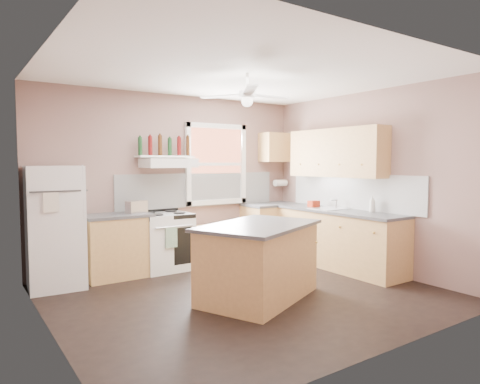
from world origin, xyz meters
TOP-DOWN VIEW (x-y plane):
  - floor at (0.00, 0.00)m, footprint 4.50×4.50m
  - ceiling at (0.00, 0.00)m, footprint 4.50×4.50m
  - wall_back at (0.00, 2.02)m, footprint 4.50×0.05m
  - wall_right at (2.27, 0.00)m, footprint 0.05×4.00m
  - wall_left at (-2.27, 0.00)m, footprint 0.05×4.00m
  - backsplash_back at (0.45, 1.99)m, footprint 2.90×0.03m
  - backsplash_right at (2.23, 0.30)m, footprint 0.03×2.60m
  - window_view at (0.75, 1.98)m, footprint 1.00×0.02m
  - window_frame at (0.75, 1.96)m, footprint 1.16×0.07m
  - refrigerator at (-1.89, 1.63)m, footprint 0.72×0.70m
  - base_cabinet_left at (-1.06, 1.70)m, footprint 0.90×0.60m
  - counter_left at (-1.06, 1.70)m, footprint 0.92×0.62m
  - toaster at (-0.78, 1.66)m, footprint 0.31×0.22m
  - stove at (-0.33, 1.70)m, footprint 0.74×0.65m
  - range_hood at (-0.23, 1.75)m, footprint 0.78×0.50m
  - bottle_shelf at (-0.23, 1.87)m, footprint 0.90×0.26m
  - cart at (0.46, 1.75)m, footprint 0.59×0.46m
  - base_cabinet_corner at (1.75, 1.70)m, footprint 1.00×0.60m
  - base_cabinet_right at (1.95, 0.30)m, footprint 0.60×2.20m
  - counter_corner at (1.75, 1.70)m, footprint 1.02×0.62m
  - counter_right at (1.94, 0.30)m, footprint 0.62×2.22m
  - sink at (1.94, 0.50)m, footprint 0.55×0.45m
  - faucet at (2.10, 0.50)m, footprint 0.03×0.03m
  - upper_cabinet_right at (2.08, 0.50)m, footprint 0.33×1.80m
  - upper_cabinet_corner at (1.95, 1.83)m, footprint 0.60×0.33m
  - paper_towel at (2.07, 1.86)m, footprint 0.26×0.12m
  - island at (0.03, -0.20)m, footprint 1.69×1.42m
  - island_top at (0.03, -0.20)m, footprint 1.80×1.54m
  - ceiling_fan_hub at (0.00, 0.00)m, footprint 0.20×0.20m
  - soap_bottle at (2.12, -0.19)m, footprint 0.10×0.10m
  - red_caddy at (1.96, 0.86)m, footprint 0.18×0.12m
  - wine_bottles at (-0.22, 1.87)m, footprint 0.86×0.06m

SIDE VIEW (x-z plane):
  - floor at x=0.00m, z-range 0.00..0.00m
  - cart at x=0.46m, z-range 0.00..0.53m
  - base_cabinet_left at x=-1.06m, z-range 0.00..0.86m
  - stove at x=-0.33m, z-range 0.00..0.86m
  - base_cabinet_corner at x=1.75m, z-range 0.00..0.86m
  - base_cabinet_right at x=1.95m, z-range 0.00..0.86m
  - island at x=0.03m, z-range 0.00..0.86m
  - refrigerator at x=-1.89m, z-range 0.00..1.59m
  - counter_left at x=-1.06m, z-range 0.86..0.90m
  - counter_corner at x=1.75m, z-range 0.86..0.90m
  - counter_right at x=1.94m, z-range 0.86..0.90m
  - island_top at x=0.03m, z-range 0.86..0.90m
  - sink at x=1.94m, z-range 0.88..0.91m
  - red_caddy at x=1.96m, z-range 0.90..1.00m
  - faucet at x=2.10m, z-range 0.90..1.04m
  - toaster at x=-0.78m, z-range 0.90..1.08m
  - soap_bottle at x=2.12m, z-range 0.90..1.15m
  - backsplash_back at x=0.45m, z-range 0.90..1.45m
  - backsplash_right at x=2.23m, z-range 0.90..1.45m
  - paper_towel at x=2.07m, z-range 1.19..1.31m
  - wall_back at x=0.00m, z-range 0.00..2.70m
  - wall_right at x=2.27m, z-range 0.00..2.70m
  - wall_left at x=-2.27m, z-range 0.00..2.70m
  - window_view at x=0.75m, z-range 1.00..2.20m
  - window_frame at x=0.75m, z-range 0.92..2.28m
  - range_hood at x=-0.23m, z-range 1.55..1.69m
  - bottle_shelf at x=-0.23m, z-range 1.71..1.73m
  - upper_cabinet_right at x=2.08m, z-range 1.40..2.16m
  - wine_bottles at x=-0.22m, z-range 1.73..2.04m
  - upper_cabinet_corner at x=1.95m, z-range 1.64..2.16m
  - ceiling_fan_hub at x=0.00m, z-range 2.41..2.49m
  - ceiling at x=0.00m, z-range 2.70..2.70m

